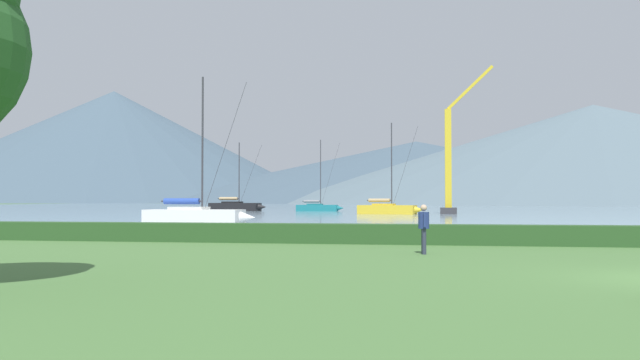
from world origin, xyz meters
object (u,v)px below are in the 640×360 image
(sailboat_slip_1, at_px, (388,209))
(sailboat_slip_6, at_px, (196,216))
(sailboat_slip_3, at_px, (318,207))
(dock_crane, at_px, (450,167))
(sailboat_slip_7, at_px, (236,206))
(person_seated_viewer, at_px, (424,225))

(sailboat_slip_1, relative_size, sailboat_slip_6, 1.06)
(sailboat_slip_3, distance_m, dock_crane, 25.42)
(sailboat_slip_6, bearing_deg, dock_crane, 65.85)
(sailboat_slip_1, xyz_separation_m, sailboat_slip_7, (-25.28, 19.20, 0.08))
(sailboat_slip_7, bearing_deg, sailboat_slip_6, -70.72)
(sailboat_slip_7, height_order, person_seated_viewer, sailboat_slip_7)
(sailboat_slip_6, distance_m, person_seated_viewer, 27.61)
(person_seated_viewer, bearing_deg, sailboat_slip_3, 93.92)
(sailboat_slip_6, bearing_deg, person_seated_viewer, -51.77)
(sailboat_slip_1, height_order, sailboat_slip_3, sailboat_slip_1)
(sailboat_slip_6, bearing_deg, sailboat_slip_3, 92.68)
(sailboat_slip_1, relative_size, sailboat_slip_3, 1.03)
(sailboat_slip_3, height_order, person_seated_viewer, sailboat_slip_3)
(person_seated_viewer, distance_m, dock_crane, 60.77)
(sailboat_slip_1, height_order, person_seated_viewer, sailboat_slip_1)
(sailboat_slip_7, xyz_separation_m, person_seated_viewer, (30.33, -77.57, 0.21))
(sailboat_slip_1, distance_m, sailboat_slip_6, 37.79)
(sailboat_slip_1, distance_m, sailboat_slip_7, 31.74)
(sailboat_slip_6, relative_size, dock_crane, 0.57)
(sailboat_slip_3, bearing_deg, person_seated_viewer, -78.59)
(person_seated_viewer, height_order, dock_crane, dock_crane)
(sailboat_slip_7, bearing_deg, dock_crane, -22.40)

